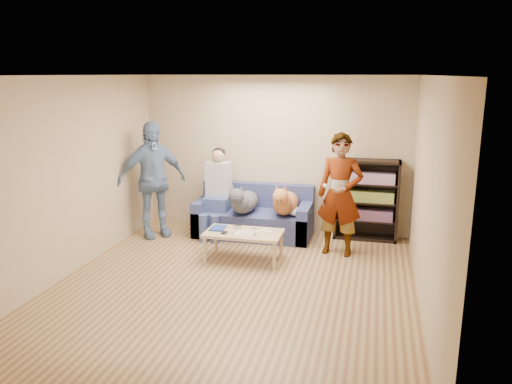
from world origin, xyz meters
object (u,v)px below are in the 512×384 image
(camera_silver, at_px, (238,227))
(dog_tan, at_px, (285,202))
(person_standing_left, at_px, (152,180))
(coffee_table, at_px, (244,235))
(sofa, at_px, (254,218))
(dog_gray, at_px, (243,201))
(bookshelf, at_px, (367,198))
(person_standing_right, at_px, (340,195))
(notebook_blue, at_px, (218,228))
(person_seated, at_px, (217,189))

(camera_silver, bearing_deg, dog_tan, 59.29)
(person_standing_left, relative_size, coffee_table, 1.72)
(camera_silver, bearing_deg, sofa, 90.74)
(dog_gray, height_order, bookshelf, bookshelf)
(person_standing_left, distance_m, coffee_table, 1.95)
(person_standing_right, xyz_separation_m, dog_tan, (-0.89, 0.42, -0.27))
(notebook_blue, height_order, dog_gray, dog_gray)
(dog_tan, xyz_separation_m, coffee_table, (-0.41, -1.01, -0.25))
(dog_gray, bearing_deg, bookshelf, 14.14)
(notebook_blue, height_order, dog_tan, dog_tan)
(sofa, distance_m, bookshelf, 1.86)
(camera_silver, distance_m, dog_gray, 0.83)
(camera_silver, xyz_separation_m, bookshelf, (1.79, 1.28, 0.23))
(dog_gray, relative_size, coffee_table, 1.13)
(notebook_blue, height_order, bookshelf, bookshelf)
(camera_silver, xyz_separation_m, sofa, (-0.01, 1.05, -0.16))
(camera_silver, relative_size, coffee_table, 0.10)
(person_standing_left, height_order, bookshelf, person_standing_left)
(person_seated, bearing_deg, dog_gray, -14.22)
(person_standing_left, distance_m, person_seated, 1.06)
(sofa, relative_size, person_seated, 1.29)
(bookshelf, bearing_deg, dog_tan, -162.74)
(bookshelf, bearing_deg, coffee_table, -139.97)
(dog_tan, bearing_deg, person_standing_left, -172.28)
(camera_silver, bearing_deg, person_standing_right, 18.30)
(notebook_blue, height_order, sofa, sofa)
(person_standing_right, xyz_separation_m, coffee_table, (-1.30, -0.59, -0.53))
(person_standing_right, distance_m, notebook_blue, 1.84)
(person_standing_left, relative_size, dog_gray, 1.53)
(dog_gray, relative_size, bookshelf, 0.95)
(person_standing_right, relative_size, person_seated, 1.23)
(person_seated, xyz_separation_m, coffee_table, (0.73, -1.04, -0.40))
(notebook_blue, bearing_deg, coffee_table, -7.13)
(sofa, bearing_deg, dog_gray, -114.99)
(notebook_blue, xyz_separation_m, camera_silver, (0.28, 0.07, 0.01))
(notebook_blue, relative_size, dog_gray, 0.21)
(dog_tan, bearing_deg, dog_gray, -172.06)
(person_standing_right, bearing_deg, person_standing_left, -175.78)
(person_standing_right, relative_size, bookshelf, 1.39)
(person_standing_right, bearing_deg, bookshelf, 72.24)
(person_standing_left, xyz_separation_m, dog_tan, (2.13, 0.29, -0.32))
(person_seated, bearing_deg, sofa, 11.94)
(sofa, height_order, bookshelf, bookshelf)
(person_standing_right, distance_m, sofa, 1.66)
(dog_gray, xyz_separation_m, coffee_table, (0.25, -0.92, -0.25))
(person_standing_left, bearing_deg, sofa, -26.87)
(person_standing_right, bearing_deg, sofa, 164.73)
(dog_gray, bearing_deg, camera_silver, -80.77)
(coffee_table, xyz_separation_m, bookshelf, (1.67, 1.40, 0.31))
(person_standing_left, distance_m, dog_tan, 2.18)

